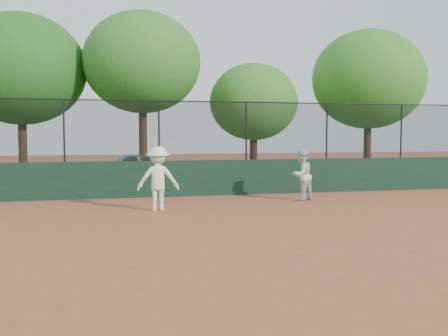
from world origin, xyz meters
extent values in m
plane|color=#A35334|center=(0.00, 0.00, 0.00)|extent=(80.00, 80.00, 0.00)
cube|color=#173323|center=(0.00, 6.00, 0.60)|extent=(26.00, 0.20, 1.20)
cube|color=#2B4D18|center=(0.00, 12.00, 0.00)|extent=(36.00, 12.00, 0.01)
imported|color=#B8BDC3|center=(-0.52, 9.35, 0.69)|extent=(4.23, 2.09, 1.39)
imported|color=silver|center=(3.77, 4.08, 0.81)|extent=(0.97, 0.89, 1.61)
imported|color=white|center=(-0.85, 3.04, 0.88)|extent=(1.21, 0.80, 1.76)
sphere|color=gold|center=(-0.52, 2.83, 1.86)|extent=(0.08, 0.08, 0.08)
cube|color=black|center=(0.00, 6.00, 2.20)|extent=(26.00, 0.02, 2.00)
cylinder|color=black|center=(0.00, 6.00, 3.18)|extent=(26.00, 0.04, 0.04)
cylinder|color=black|center=(-3.50, 6.00, 2.20)|extent=(0.06, 0.06, 2.00)
cylinder|color=black|center=(-0.50, 6.00, 2.20)|extent=(0.06, 0.06, 2.00)
cylinder|color=black|center=(2.50, 6.00, 2.20)|extent=(0.06, 0.06, 2.00)
cylinder|color=black|center=(5.50, 6.00, 2.20)|extent=(0.06, 0.06, 2.00)
cylinder|color=black|center=(8.50, 6.00, 2.20)|extent=(0.06, 0.06, 2.00)
cylinder|color=#402C16|center=(-5.62, 11.91, 1.35)|extent=(0.36, 0.36, 2.71)
ellipsoid|color=#225719|center=(-5.62, 11.91, 4.79)|extent=(5.40, 4.91, 4.66)
cylinder|color=#412917|center=(-0.64, 11.17, 1.60)|extent=(0.36, 0.36, 3.19)
ellipsoid|color=#2F6A21|center=(-0.64, 11.17, 5.13)|extent=(5.01, 4.55, 4.33)
cylinder|color=#3A2313|center=(4.57, 11.97, 0.99)|extent=(0.36, 0.36, 1.97)
ellipsoid|color=#346C23|center=(4.57, 11.97, 3.58)|extent=(4.16, 3.78, 3.60)
cylinder|color=#422817|center=(10.16, 11.37, 1.29)|extent=(0.36, 0.36, 2.57)
ellipsoid|color=#326F1F|center=(10.16, 11.37, 4.70)|extent=(5.50, 5.00, 4.75)
camera|label=1|loc=(-2.26, -10.55, 2.12)|focal=40.00mm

